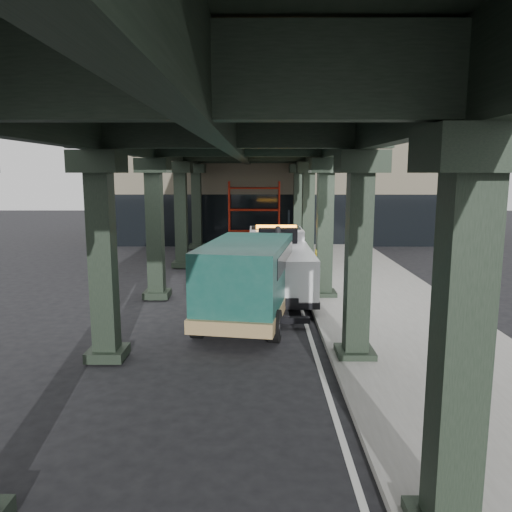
{
  "coord_description": "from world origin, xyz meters",
  "views": [
    {
      "loc": [
        0.27,
        -15.52,
        4.5
      ],
      "look_at": [
        0.18,
        1.24,
        1.7
      ],
      "focal_mm": 35.0,
      "sensor_mm": 36.0,
      "label": 1
    }
  ],
  "objects": [
    {
      "name": "lane_stripe",
      "position": [
        1.7,
        2.0,
        0.01
      ],
      "size": [
        0.12,
        38.0,
        0.01
      ],
      "primitive_type": "cube",
      "color": "silver",
      "rests_on": "ground"
    },
    {
      "name": "ground",
      "position": [
        0.0,
        0.0,
        0.0
      ],
      "size": [
        90.0,
        90.0,
        0.0
      ],
      "primitive_type": "plane",
      "color": "black",
      "rests_on": "ground"
    },
    {
      "name": "sidewalk",
      "position": [
        4.5,
        2.0,
        0.07
      ],
      "size": [
        5.0,
        40.0,
        0.15
      ],
      "primitive_type": "cube",
      "color": "gray",
      "rests_on": "ground"
    },
    {
      "name": "tow_truck",
      "position": [
        1.0,
        2.98,
        1.23
      ],
      "size": [
        2.4,
        7.75,
        2.53
      ],
      "rotation": [
        0.0,
        0.0,
        0.01
      ],
      "color": "black",
      "rests_on": "ground"
    },
    {
      "name": "scaffolding",
      "position": [
        0.0,
        14.64,
        2.11
      ],
      "size": [
        3.08,
        0.88,
        4.0
      ],
      "color": "#B7200E",
      "rests_on": "ground"
    },
    {
      "name": "building",
      "position": [
        2.0,
        20.0,
        4.0
      ],
      "size": [
        22.0,
        10.0,
        8.0
      ],
      "primitive_type": "cube",
      "color": "#C6B793",
      "rests_on": "ground"
    },
    {
      "name": "viaduct",
      "position": [
        -0.4,
        2.0,
        5.46
      ],
      "size": [
        7.4,
        32.0,
        6.4
      ],
      "color": "black",
      "rests_on": "ground"
    },
    {
      "name": "towed_van",
      "position": [
        -0.03,
        -0.58,
        1.33
      ],
      "size": [
        3.3,
        6.4,
        2.48
      ],
      "rotation": [
        0.0,
        0.0,
        -0.17
      ],
      "color": "#13443B",
      "rests_on": "ground"
    }
  ]
}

